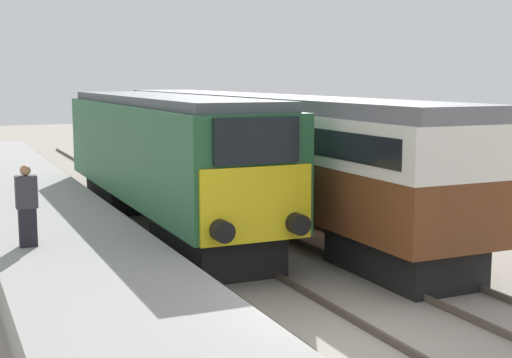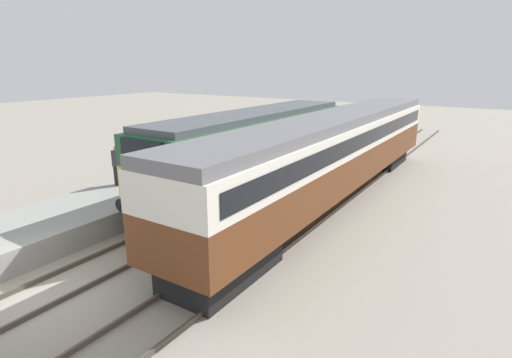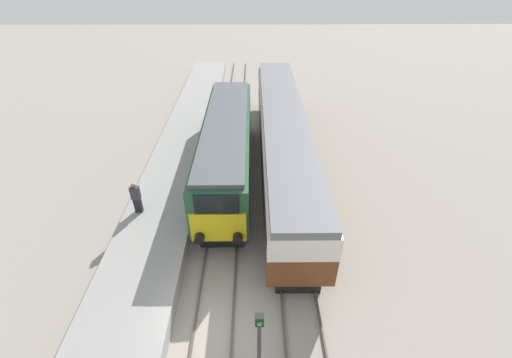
# 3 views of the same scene
# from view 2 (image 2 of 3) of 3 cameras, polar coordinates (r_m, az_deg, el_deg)

# --- Properties ---
(ground_plane) EXTENTS (120.00, 120.00, 0.00)m
(ground_plane) POSITION_cam_2_polar(r_m,az_deg,el_deg) (12.25, -28.90, -14.72)
(ground_plane) COLOR gray
(platform_left) EXTENTS (3.50, 50.00, 0.82)m
(platform_left) POSITION_cam_2_polar(r_m,az_deg,el_deg) (18.91, -12.70, -1.15)
(platform_left) COLOR gray
(platform_left) RESTS_ON ground_plane
(rails_near_track) EXTENTS (1.51, 60.00, 0.14)m
(rails_near_track) POSITION_cam_2_polar(r_m,az_deg,el_deg) (14.82, -11.82, -7.33)
(rails_near_track) COLOR #4C4238
(rails_near_track) RESTS_ON ground_plane
(rails_far_track) EXTENTS (1.50, 60.00, 0.14)m
(rails_far_track) POSITION_cam_2_polar(r_m,az_deg,el_deg) (12.84, -0.71, -10.76)
(rails_far_track) COLOR #4C4238
(rails_far_track) RESTS_ON ground_plane
(locomotive) EXTENTS (2.70, 13.73, 3.87)m
(locomotive) POSITION_cam_2_polar(r_m,az_deg,el_deg) (18.34, -0.03, 4.35)
(locomotive) COLOR black
(locomotive) RESTS_ON ground_plane
(passenger_carriage) EXTENTS (2.75, 20.57, 3.84)m
(passenger_carriage) POSITION_cam_2_polar(r_m,az_deg,el_deg) (17.74, 11.22, 4.28)
(passenger_carriage) COLOR black
(passenger_carriage) RESTS_ON ground_plane
(person_on_platform) EXTENTS (0.44, 0.26, 1.74)m
(person_on_platform) POSITION_cam_2_polar(r_m,az_deg,el_deg) (18.16, -19.13, 1.84)
(person_on_platform) COLOR black
(person_on_platform) RESTS_ON platform_left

